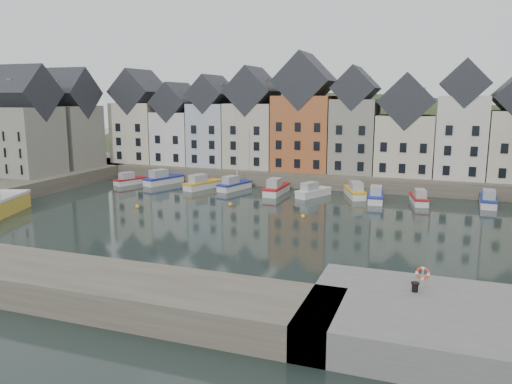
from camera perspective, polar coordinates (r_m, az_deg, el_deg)
The scene contains 19 objects.
ground at distance 52.64m, azimuth -2.34°, elevation -3.64°, with size 260.00×260.00×0.00m, color black.
far_quay at distance 80.46m, azimuth 5.79°, elevation 2.10°, with size 90.00×16.00×2.00m, color #524B3F.
near_quay at distance 29.84m, azimuth 23.85°, elevation -14.19°, with size 18.00×10.00×2.00m, color #60605E.
hillside at distance 109.46m, azimuth 8.98°, elevation -5.81°, with size 153.60×70.40×64.00m.
far_terrace at distance 76.98m, azimuth 7.86°, elevation 7.55°, with size 72.37×8.16×17.78m.
left_terrace at distance 82.25m, azimuth -22.60°, elevation 7.04°, with size 7.65×17.00×15.69m.
mooring_buoys at distance 58.91m, azimuth -3.98°, elevation -1.94°, with size 20.50×5.50×0.50m.
boat_a at distance 78.47m, azimuth -14.16°, elevation 1.32°, with size 3.57×5.67×2.08m.
boat_b at distance 77.47m, azimuth -10.61°, elevation 1.44°, with size 4.11×6.93×2.54m.
boat_c at distance 72.65m, azimuth -6.22°, elevation 0.92°, with size 3.95×6.53×2.40m.
boat_d at distance 71.47m, azimuth -2.55°, elevation 0.83°, with size 3.48×6.27×11.45m.
boat_e at distance 68.39m, azimuth 2.31°, elevation 0.37°, with size 2.06×6.52×2.50m.
boat_f at distance 67.04m, azimuth 6.49°, elevation 0.03°, with size 4.05×5.98×2.21m.
boat_g at distance 67.70m, azimuth 11.25°, elevation 0.03°, with size 3.95×6.40×2.35m.
boat_h at distance 65.33m, azimuth 13.54°, elevation -0.47°, with size 2.38×6.17×2.32m.
boat_i at distance 65.51m, azimuth 18.13°, elevation -0.73°, with size 2.67×5.70×2.10m.
boat_j at distance 67.31m, azimuth 25.00°, elevation -0.87°, with size 2.11×6.06×2.30m.
mooring_bollard at distance 30.91m, azimuth 17.72°, elevation -10.26°, with size 0.48×0.48×0.56m.
life_ring_post at distance 31.48m, azimuth 18.51°, elevation -8.85°, with size 0.80×0.17×1.30m.
Camera 1 is at (19.42, -47.13, 13.17)m, focal length 35.00 mm.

